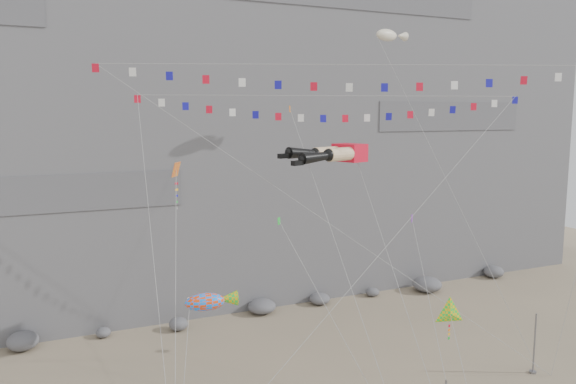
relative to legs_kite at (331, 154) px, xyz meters
name	(u,v)px	position (x,y,z in m)	size (l,w,h in m)	color
cliff	(211,52)	(-0.54, 27.14, 9.51)	(80.00, 28.00, 50.00)	slate
talus_boulders	(262,307)	(-0.54, 12.14, -14.89)	(60.00, 3.00, 1.20)	slate
anchor_pole_right	(535,343)	(12.65, -6.98, -13.29)	(0.12, 0.12, 4.40)	slate
legs_kite	(331,154)	(0.00, 0.00, 0.00)	(7.30, 14.02, 19.99)	red
flag_banner_upper	(334,96)	(1.63, 2.64, 4.07)	(28.75, 16.10, 27.37)	red
flag_banner_lower	(368,65)	(1.44, -2.19, 5.94)	(32.77, 12.82, 25.20)	red
harlequin_kite	(176,170)	(-10.92, -0.20, -0.67)	(3.73, 10.62, 17.83)	red
fish_windsock	(205,302)	(-10.65, -5.21, -7.54)	(4.46, 4.37, 9.04)	#E33B0B
delta_kite	(450,314)	(3.81, -8.37, -9.33)	(2.94, 5.73, 8.26)	#E6AE0B
blimp_windsock	(387,36)	(8.28, 5.86, 9.12)	(7.10, 13.80, 28.17)	beige
small_kite_a	(293,118)	(-2.36, 1.28, 2.52)	(1.64, 13.78, 22.80)	orange
small_kite_b	(412,221)	(6.25, -1.04, -5.00)	(4.33, 10.41, 14.81)	purple
small_kite_c	(282,226)	(-4.64, -2.01, -4.33)	(4.01, 9.96, 15.15)	green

